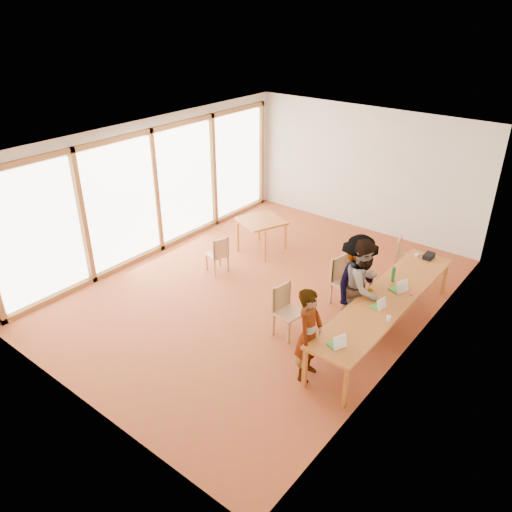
{
  "coord_description": "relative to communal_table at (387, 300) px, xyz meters",
  "views": [
    {
      "loc": [
        5.17,
        -6.71,
        5.22
      ],
      "look_at": [
        0.27,
        -0.54,
        1.1
      ],
      "focal_mm": 35.0,
      "sensor_mm": 36.0,
      "label": 1
    }
  ],
  "objects": [
    {
      "name": "communal_table",
      "position": [
        0.0,
        0.0,
        0.0
      ],
      "size": [
        0.8,
        4.0,
        0.75
      ],
      "color": "orange",
      "rests_on": "ground"
    },
    {
      "name": "black_pouch",
      "position": [
        0.01,
        1.8,
        0.09
      ],
      "size": [
        0.16,
        0.26,
        0.09
      ],
      "primitive_type": "cube",
      "color": "black",
      "rests_on": "communal_table"
    },
    {
      "name": "ground",
      "position": [
        -2.5,
        -0.18,
        -0.7
      ],
      "size": [
        8.0,
        8.0,
        0.0
      ],
      "primitive_type": "plane",
      "color": "#9F4326",
      "rests_on": "ground"
    },
    {
      "name": "chair_spare",
      "position": [
        -3.67,
        -0.14,
        -0.2
      ],
      "size": [
        0.47,
        0.47,
        0.44
      ],
      "rotation": [
        0.0,
        0.0,
        2.86
      ],
      "color": "tan",
      "rests_on": "ground"
    },
    {
      "name": "wall_back",
      "position": [
        -2.5,
        3.82,
        0.8
      ],
      "size": [
        6.0,
        0.1,
        3.0
      ],
      "primitive_type": "cube",
      "color": "beige",
      "rests_on": "ground"
    },
    {
      "name": "wall_front",
      "position": [
        -2.5,
        -4.18,
        0.8
      ],
      "size": [
        6.0,
        0.1,
        3.0
      ],
      "primitive_type": "cube",
      "color": "beige",
      "rests_on": "ground"
    },
    {
      "name": "chair_mid",
      "position": [
        -1.09,
        0.44,
        -0.12
      ],
      "size": [
        0.52,
        0.52,
        0.51
      ],
      "rotation": [
        0.0,
        0.0,
        -0.19
      ],
      "color": "tan",
      "rests_on": "ground"
    },
    {
      "name": "green_bottle",
      "position": [
        -0.16,
        0.55,
        0.19
      ],
      "size": [
        0.07,
        0.07,
        0.28
      ],
      "primitive_type": "cylinder",
      "color": "#257F34",
      "rests_on": "communal_table"
    },
    {
      "name": "condiment_cup",
      "position": [
        -0.2,
        1.74,
        0.08
      ],
      "size": [
        0.08,
        0.08,
        0.06
      ],
      "primitive_type": "cylinder",
      "color": "white",
      "rests_on": "communal_table"
    },
    {
      "name": "wall_right",
      "position": [
        0.5,
        -0.18,
        0.8
      ],
      "size": [
        0.1,
        8.0,
        3.0
      ],
      "primitive_type": "cube",
      "color": "beige",
      "rests_on": "ground"
    },
    {
      "name": "person_mid",
      "position": [
        -0.41,
        -0.11,
        0.16
      ],
      "size": [
        0.66,
        0.84,
        1.73
      ],
      "primitive_type": "imported",
      "rotation": [
        0.0,
        0.0,
        1.57
      ],
      "color": "gray",
      "rests_on": "ground"
    },
    {
      "name": "side_table",
      "position": [
        -3.64,
        1.26,
        -0.03
      ],
      "size": [
        0.9,
        0.9,
        0.75
      ],
      "rotation": [
        0.0,
        0.0,
        -0.38
      ],
      "color": "orange",
      "rests_on": "ground"
    },
    {
      "name": "yellow_mug",
      "position": [
        -0.27,
        -0.1,
        0.09
      ],
      "size": [
        0.12,
        0.12,
        0.09
      ],
      "primitive_type": "imported",
      "rotation": [
        0.0,
        0.0,
        0.03
      ],
      "color": "gold",
      "rests_on": "communal_table"
    },
    {
      "name": "ceiling",
      "position": [
        -2.5,
        -0.18,
        2.32
      ],
      "size": [
        6.0,
        8.0,
        0.04
      ],
      "primitive_type": "cube",
      "color": "white",
      "rests_on": "wall_back"
    },
    {
      "name": "person_far",
      "position": [
        -0.57,
        -0.01,
        0.15
      ],
      "size": [
        0.66,
        1.12,
        1.71
      ],
      "primitive_type": "imported",
      "rotation": [
        0.0,
        0.0,
        1.6
      ],
      "color": "gray",
      "rests_on": "ground"
    },
    {
      "name": "chair_near",
      "position": [
        -1.38,
        -1.0,
        -0.14
      ],
      "size": [
        0.49,
        0.49,
        0.49
      ],
      "rotation": [
        0.0,
        0.0,
        -0.17
      ],
      "color": "tan",
      "rests_on": "ground"
    },
    {
      "name": "pink_phone",
      "position": [
        0.28,
        0.36,
        0.05
      ],
      "size": [
        0.05,
        0.1,
        0.01
      ],
      "primitive_type": "cube",
      "color": "#EA346E",
      "rests_on": "communal_table"
    },
    {
      "name": "laptop_near",
      "position": [
        0.01,
        -1.65,
        0.1
      ],
      "size": [
        0.27,
        0.29,
        0.2
      ],
      "rotation": [
        0.0,
        0.0,
        -0.38
      ],
      "color": "green",
      "rests_on": "communal_table"
    },
    {
      "name": "chair_empty",
      "position": [
        -0.68,
        2.22,
        -0.21
      ],
      "size": [
        0.45,
        0.45,
        0.43
      ],
      "rotation": [
        0.0,
        0.0,
        0.23
      ],
      "color": "tan",
      "rests_on": "ground"
    },
    {
      "name": "laptop_mid",
      "position": [
        0.03,
        -0.37,
        0.1
      ],
      "size": [
        0.22,
        0.24,
        0.18
      ],
      "rotation": [
        0.0,
        0.0,
        -0.21
      ],
      "color": "green",
      "rests_on": "communal_table"
    },
    {
      "name": "window_wall",
      "position": [
        -5.46,
        -0.18,
        0.8
      ],
      "size": [
        0.1,
        8.0,
        3.0
      ],
      "primitive_type": "cube",
      "color": "white",
      "rests_on": "ground"
    },
    {
      "name": "clear_glass",
      "position": [
        0.31,
        -0.63,
        0.09
      ],
      "size": [
        0.07,
        0.07,
        0.09
      ],
      "primitive_type": "cylinder",
      "color": "silver",
      "rests_on": "communal_table"
    },
    {
      "name": "laptop_far",
      "position": [
        0.07,
        0.32,
        0.11
      ],
      "size": [
        0.3,
        0.31,
        0.22
      ],
      "rotation": [
        0.0,
        0.0,
        -0.37
      ],
      "color": "green",
      "rests_on": "communal_table"
    },
    {
      "name": "chair_far",
      "position": [
        -1.03,
        0.8,
        -0.13
      ],
      "size": [
        0.56,
        0.56,
        0.49
      ],
      "rotation": [
        0.0,
        0.0,
        -0.37
      ],
      "color": "tan",
      "rests_on": "ground"
    },
    {
      "name": "person_near",
      "position": [
        -0.45,
        -1.7,
        0.07
      ],
      "size": [
        0.46,
        0.62,
        1.54
      ],
      "primitive_type": "imported",
      "rotation": [
        0.0,
        0.0,
        1.75
      ],
      "color": "gray",
      "rests_on": "ground"
    }
  ]
}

